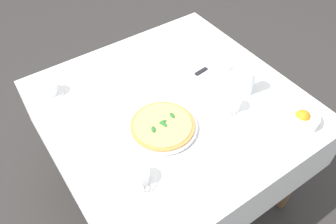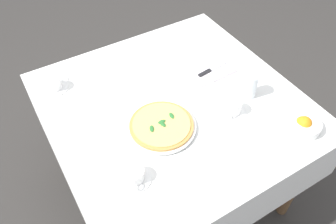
% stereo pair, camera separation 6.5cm
% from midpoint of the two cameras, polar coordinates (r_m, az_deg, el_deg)
% --- Properties ---
extents(ground_plane, '(8.00, 8.00, 0.00)m').
position_cam_midpoint_polar(ground_plane, '(2.19, -0.26, -12.42)').
color(ground_plane, '#33302D').
extents(dining_table, '(1.14, 1.14, 0.76)m').
position_cam_midpoint_polar(dining_table, '(1.68, -0.33, -1.52)').
color(dining_table, white).
rests_on(dining_table, ground_plane).
extents(pizza_plate, '(0.30, 0.30, 0.02)m').
position_cam_midpoint_polar(pizza_plate, '(1.46, -2.19, -2.60)').
color(pizza_plate, white).
rests_on(pizza_plate, dining_table).
extents(pizza, '(0.28, 0.28, 0.02)m').
position_cam_midpoint_polar(pizza, '(1.45, -2.20, -2.24)').
color(pizza, '#C68E47').
rests_on(pizza, pizza_plate).
extents(coffee_cup_far_left, '(0.13, 0.13, 0.06)m').
position_cam_midpoint_polar(coffee_cup_far_left, '(1.71, -20.48, 3.64)').
color(coffee_cup_far_left, white).
rests_on(coffee_cup_far_left, dining_table).
extents(coffee_cup_far_right, '(0.13, 0.13, 0.06)m').
position_cam_midpoint_polar(coffee_cup_far_right, '(1.31, -6.18, -10.92)').
color(coffee_cup_far_right, white).
rests_on(coffee_cup_far_right, dining_table).
extents(coffee_cup_near_left, '(0.13, 0.13, 0.07)m').
position_cam_midpoint_polar(coffee_cup_near_left, '(1.55, 9.61, 1.26)').
color(coffee_cup_near_left, white).
rests_on(coffee_cup_near_left, dining_table).
extents(water_glass_center_back, '(0.07, 0.07, 0.13)m').
position_cam_midpoint_polar(water_glass_center_back, '(1.63, 12.11, 4.81)').
color(water_glass_center_back, white).
rests_on(water_glass_center_back, dining_table).
extents(napkin_folded, '(0.22, 0.13, 0.02)m').
position_cam_midpoint_polar(napkin_folded, '(1.75, 5.63, 7.13)').
color(napkin_folded, white).
rests_on(napkin_folded, dining_table).
extents(dinner_knife, '(0.20, 0.04, 0.01)m').
position_cam_midpoint_polar(dinner_knife, '(1.74, 5.73, 7.52)').
color(dinner_knife, silver).
rests_on(dinner_knife, napkin_folded).
extents(citrus_bowl, '(0.15, 0.15, 0.07)m').
position_cam_midpoint_polar(citrus_bowl, '(1.58, 20.63, -0.99)').
color(citrus_bowl, white).
rests_on(citrus_bowl, dining_table).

